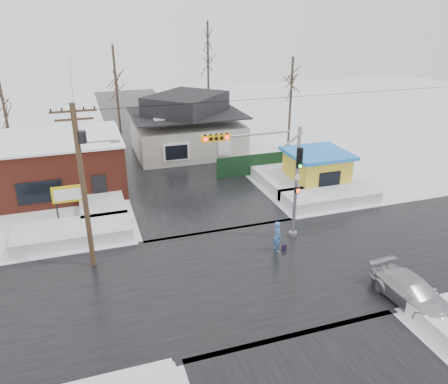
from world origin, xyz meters
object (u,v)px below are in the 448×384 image
object	(u,v)px
kiosk	(316,169)
traffic_signal	(273,171)
marquee_sign	(70,195)
pedestrian	(277,237)
utility_pole	(84,179)
car	(412,292)

from	to	relation	value
kiosk	traffic_signal	bearing A→B (deg)	-135.16
marquee_sign	kiosk	distance (m)	18.51
traffic_signal	pedestrian	bearing A→B (deg)	-96.18
traffic_signal	utility_pole	size ratio (longest dim) A/B	0.78
kiosk	car	xyz separation A→B (m)	(-3.20, -14.92, -0.80)
traffic_signal	kiosk	world-z (taller)	traffic_signal
utility_pole	marquee_sign	size ratio (longest dim) A/B	3.53
traffic_signal	car	size ratio (longest dim) A/B	1.54
car	pedestrian	bearing A→B (deg)	116.72
utility_pole	car	xyz separation A→B (m)	(14.23, -8.43, -4.45)
utility_pole	car	world-z (taller)	utility_pole
utility_pole	kiosk	bearing A→B (deg)	20.44
traffic_signal	marquee_sign	size ratio (longest dim) A/B	2.75
traffic_signal	utility_pole	xyz separation A→B (m)	(-10.36, 0.53, 0.57)
pedestrian	kiosk	bearing A→B (deg)	-39.97
kiosk	pedestrian	distance (m)	11.01
utility_pole	pedestrian	distance (m)	11.19
pedestrian	car	distance (m)	7.74
car	kiosk	bearing A→B (deg)	73.39
kiosk	pedestrian	bearing A→B (deg)	-130.93
marquee_sign	kiosk	xyz separation A→B (m)	(18.50, 0.50, -0.46)
utility_pole	marquee_sign	distance (m)	6.87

